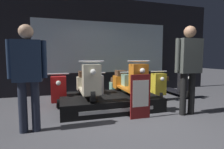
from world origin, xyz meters
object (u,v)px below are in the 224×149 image
object	(u,v)px
scooter_backrow_0	(59,91)
scooter_backrow_2	(122,87)
scooter_display_left	(88,83)
scooter_display_right	(129,81)
scooter_backrow_3	(149,86)
scooter_backrow_1	(92,89)
price_sign_board	(140,96)
scooter_backrow_4	(174,85)
person_right_browsing	(189,62)
person_left_browsing	(28,70)

from	to	relation	value
scooter_backrow_0	scooter_backrow_2	xyz separation A→B (m)	(1.78, 0.00, 0.00)
scooter_backrow_2	scooter_display_left	bearing A→B (deg)	-143.24
scooter_display_right	scooter_backrow_3	distance (m)	1.37
scooter_display_right	scooter_backrow_1	xyz separation A→B (m)	(-0.76, 0.85, -0.30)
scooter_display_left	scooter_backrow_3	bearing A→B (deg)	22.80
scooter_display_right	scooter_backrow_0	world-z (taller)	scooter_display_right
scooter_display_right	scooter_backrow_2	size ratio (longest dim) A/B	1.00
price_sign_board	scooter_backrow_4	bearing A→B (deg)	40.65
scooter_backrow_0	scooter_backrow_1	world-z (taller)	same
scooter_display_left	scooter_backrow_4	size ratio (longest dim) A/B	1.00
person_right_browsing	scooter_display_left	bearing A→B (deg)	154.22
person_right_browsing	price_sign_board	bearing A→B (deg)	177.11
scooter_backrow_0	scooter_display_left	bearing A→B (deg)	-53.44
person_left_browsing	scooter_backrow_2	bearing A→B (deg)	38.93
scooter_display_right	scooter_backrow_4	xyz separation A→B (m)	(1.91, 0.85, -0.30)
scooter_display_right	price_sign_board	bearing A→B (deg)	-97.54
scooter_backrow_4	scooter_backrow_0	bearing A→B (deg)	180.00
scooter_backrow_3	person_right_browsing	world-z (taller)	person_right_browsing
scooter_display_left	scooter_backrow_2	size ratio (longest dim) A/B	1.00
scooter_backrow_3	scooter_display_left	bearing A→B (deg)	-157.20
scooter_display_right	scooter_display_left	bearing A→B (deg)	180.00
scooter_display_left	person_right_browsing	distance (m)	2.22
scooter_display_left	person_right_browsing	world-z (taller)	person_right_browsing
scooter_display_left	scooter_backrow_1	bearing A→B (deg)	73.37
scooter_display_right	scooter_backrow_3	bearing A→B (deg)	39.90
scooter_backrow_2	price_sign_board	distance (m)	1.76
scooter_backrow_1	scooter_backrow_4	xyz separation A→B (m)	(2.67, 0.00, 0.00)
scooter_display_right	person_right_browsing	world-z (taller)	person_right_browsing
scooter_display_left	person_left_browsing	world-z (taller)	person_left_browsing
person_left_browsing	person_right_browsing	xyz separation A→B (m)	(3.03, 0.00, 0.11)
scooter_backrow_3	person_right_browsing	bearing A→B (deg)	-92.73
scooter_display_right	scooter_backrow_0	bearing A→B (deg)	152.54
scooter_backrow_1	scooter_backrow_4	world-z (taller)	same
scooter_backrow_2	scooter_backrow_3	xyz separation A→B (m)	(0.89, 0.00, 0.00)
scooter_display_left	scooter_backrow_0	xyz separation A→B (m)	(-0.63, 0.85, -0.30)
scooter_backrow_2	scooter_backrow_3	bearing A→B (deg)	0.00
person_left_browsing	scooter_display_right	bearing A→B (deg)	24.23
scooter_backrow_2	scooter_backrow_0	bearing A→B (deg)	180.00
scooter_display_right	scooter_backrow_2	xyz separation A→B (m)	(0.13, 0.85, -0.30)
scooter_display_left	scooter_backrow_1	world-z (taller)	scooter_display_left
scooter_display_right	person_left_browsing	world-z (taller)	person_left_browsing
scooter_backrow_0	person_right_browsing	bearing A→B (deg)	-34.82
scooter_backrow_0	scooter_backrow_1	distance (m)	0.89
scooter_backrow_3	scooter_backrow_4	world-z (taller)	same
scooter_backrow_1	price_sign_board	bearing A→B (deg)	-69.88
scooter_display_left	scooter_display_right	world-z (taller)	same
scooter_backrow_0	person_right_browsing	distance (m)	3.24
scooter_display_left	scooter_backrow_0	size ratio (longest dim) A/B	1.00
scooter_display_right	scooter_backrow_0	xyz separation A→B (m)	(-1.64, 0.85, -0.30)
scooter_backrow_1	scooter_backrow_2	world-z (taller)	same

